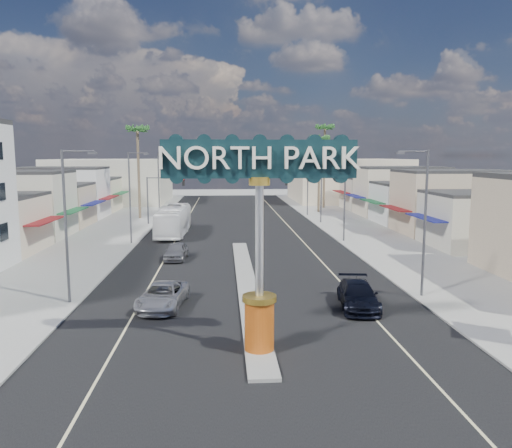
{
  "coord_description": "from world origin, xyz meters",
  "views": [
    {
      "loc": [
        -1.53,
        -19.04,
        8.65
      ],
      "look_at": [
        0.48,
        11.48,
        4.45
      ],
      "focal_mm": 35.0,
      "sensor_mm": 36.0,
      "label": 1
    }
  ],
  "objects": [
    {
      "name": "suv_right",
      "position": [
        6.12,
        8.2,
        0.73
      ],
      "size": [
        2.65,
        5.27,
        1.47
      ],
      "primitive_type": "imported",
      "rotation": [
        0.0,
        0.0,
        -0.12
      ],
      "color": "black",
      "rests_on": "ground"
    },
    {
      "name": "streetlight_r_far",
      "position": [
        10.43,
        52.0,
        5.07
      ],
      "size": [
        2.03,
        0.22,
        9.0
      ],
      "color": "#47474C",
      "rests_on": "ground"
    },
    {
      "name": "streetlight_r_mid",
      "position": [
        10.43,
        30.0,
        5.07
      ],
      "size": [
        2.03,
        0.22,
        9.0
      ],
      "color": "#47474C",
      "rests_on": "ground"
    },
    {
      "name": "streetlight_l_far",
      "position": [
        -10.43,
        52.0,
        5.07
      ],
      "size": [
        2.03,
        0.22,
        9.0
      ],
      "color": "#47474C",
      "rests_on": "ground"
    },
    {
      "name": "palm_left_far",
      "position": [
        -13.0,
        50.0,
        11.5
      ],
      "size": [
        2.6,
        2.6,
        13.1
      ],
      "color": "brown",
      "rests_on": "ground"
    },
    {
      "name": "traffic_signal_right",
      "position": [
        9.18,
        43.99,
        4.27
      ],
      "size": [
        5.09,
        0.45,
        6.0
      ],
      "color": "#47474C",
      "rests_on": "ground"
    },
    {
      "name": "palm_right_far",
      "position": [
        15.0,
        62.0,
        12.39
      ],
      "size": [
        2.6,
        2.6,
        14.1
      ],
      "color": "brown",
      "rests_on": "ground"
    },
    {
      "name": "backdrop_far_left",
      "position": [
        -22.0,
        75.0,
        4.0
      ],
      "size": [
        20.0,
        20.0,
        8.0
      ],
      "primitive_type": "cube",
      "color": "#B7B29E",
      "rests_on": "ground"
    },
    {
      "name": "city_bus",
      "position": [
        -6.99,
        35.59,
        1.59
      ],
      "size": [
        3.04,
        11.49,
        3.18
      ],
      "primitive_type": "imported",
      "rotation": [
        0.0,
        0.0,
        -0.03
      ],
      "color": "white",
      "rests_on": "ground"
    },
    {
      "name": "suv_left",
      "position": [
        -5.04,
        8.96,
        0.7
      ],
      "size": [
        2.94,
        5.28,
        1.4
      ],
      "primitive_type": "imported",
      "rotation": [
        0.0,
        0.0,
        -0.13
      ],
      "color": "#B1B1B6",
      "rests_on": "ground"
    },
    {
      "name": "streetlight_l_near",
      "position": [
        -10.43,
        10.0,
        5.07
      ],
      "size": [
        2.03,
        0.22,
        9.0
      ],
      "color": "#47474C",
      "rests_on": "ground"
    },
    {
      "name": "backdrop_far_right",
      "position": [
        22.0,
        75.0,
        4.0
      ],
      "size": [
        20.0,
        20.0,
        8.0
      ],
      "primitive_type": "cube",
      "color": "beige",
      "rests_on": "ground"
    },
    {
      "name": "palm_right_mid",
      "position": [
        13.0,
        56.0,
        10.6
      ],
      "size": [
        2.6,
        2.6,
        12.1
      ],
      "color": "brown",
      "rests_on": "ground"
    },
    {
      "name": "streetlight_l_mid",
      "position": [
        -10.43,
        30.0,
        5.07
      ],
      "size": [
        2.03,
        0.22,
        9.0
      ],
      "color": "#47474C",
      "rests_on": "ground"
    },
    {
      "name": "streetlight_r_near",
      "position": [
        10.43,
        10.0,
        5.07
      ],
      "size": [
        2.03,
        0.22,
        9.0
      ],
      "color": "#47474C",
      "rests_on": "ground"
    },
    {
      "name": "median_island",
      "position": [
        0.0,
        14.0,
        0.08
      ],
      "size": [
        1.3,
        30.0,
        0.16
      ],
      "primitive_type": "cube",
      "color": "gray",
      "rests_on": "ground"
    },
    {
      "name": "traffic_signal_left",
      "position": [
        -9.18,
        43.99,
        4.27
      ],
      "size": [
        5.09,
        0.45,
        6.0
      ],
      "color": "#47474C",
      "rests_on": "ground"
    },
    {
      "name": "storefront_row_right",
      "position": [
        24.0,
        43.0,
        3.0
      ],
      "size": [
        12.0,
        42.0,
        6.0
      ],
      "primitive_type": "cube",
      "color": "#B7B29E",
      "rests_on": "ground"
    },
    {
      "name": "ground",
      "position": [
        0.0,
        30.0,
        0.0
      ],
      "size": [
        160.0,
        160.0,
        0.0
      ],
      "primitive_type": "plane",
      "color": "gray",
      "rests_on": "ground"
    },
    {
      "name": "storefront_row_left",
      "position": [
        -24.0,
        43.0,
        3.0
      ],
      "size": [
        12.0,
        42.0,
        6.0
      ],
      "primitive_type": "cube",
      "color": "beige",
      "rests_on": "ground"
    },
    {
      "name": "gateway_sign",
      "position": [
        0.0,
        1.98,
        5.93
      ],
      "size": [
        8.2,
        1.5,
        9.15
      ],
      "color": "#BD4B0E",
      "rests_on": "median_island"
    },
    {
      "name": "sidewalk_right",
      "position": [
        14.0,
        30.0,
        0.06
      ],
      "size": [
        8.0,
        120.0,
        0.12
      ],
      "primitive_type": "cube",
      "color": "gray",
      "rests_on": "ground"
    },
    {
      "name": "car_parked_left",
      "position": [
        -5.5,
        22.34,
        0.71
      ],
      "size": [
        2.03,
        4.29,
        1.42
      ],
      "primitive_type": "imported",
      "rotation": [
        0.0,
        0.0,
        -0.09
      ],
      "color": "slate",
      "rests_on": "ground"
    },
    {
      "name": "sidewalk_left",
      "position": [
        -14.0,
        30.0,
        0.06
      ],
      "size": [
        8.0,
        120.0,
        0.12
      ],
      "primitive_type": "cube",
      "color": "gray",
      "rests_on": "ground"
    },
    {
      "name": "road",
      "position": [
        0.0,
        30.0,
        0.01
      ],
      "size": [
        20.0,
        120.0,
        0.01
      ],
      "primitive_type": "cube",
      "color": "black",
      "rests_on": "ground"
    }
  ]
}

